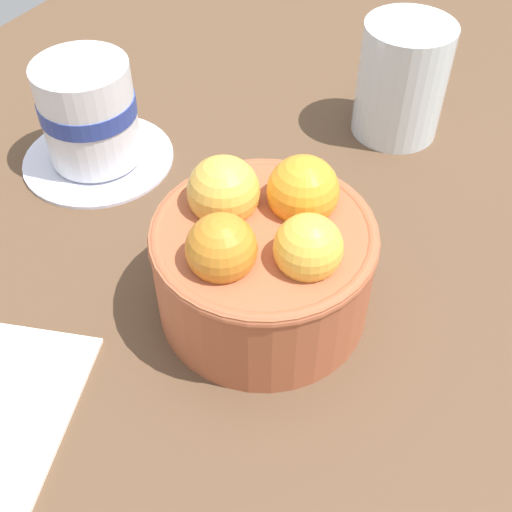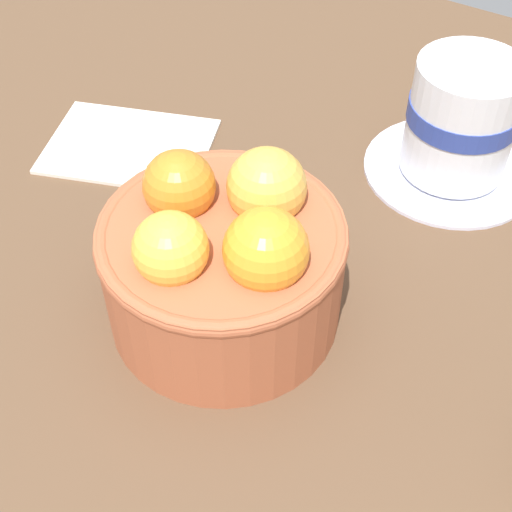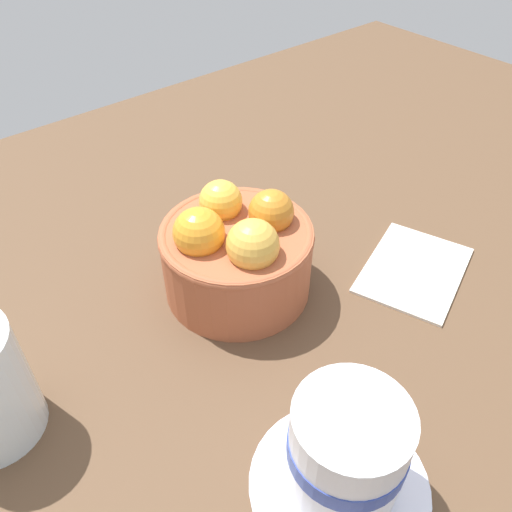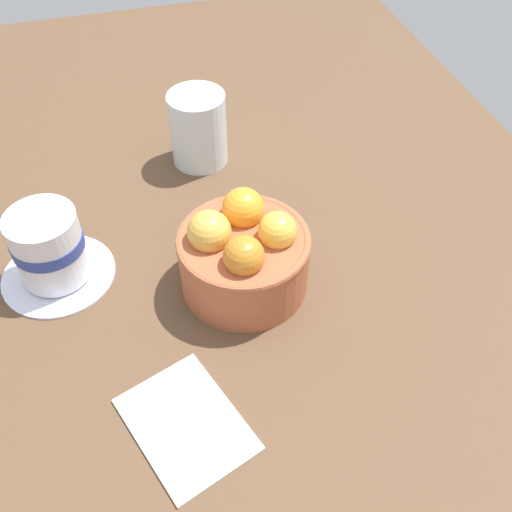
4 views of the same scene
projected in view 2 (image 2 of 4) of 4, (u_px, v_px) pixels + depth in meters
The scene contains 4 objects.
ground_plane at pixel (226, 330), 47.05cm from camera, with size 147.25×89.80×3.85cm, color brown.
terracotta_bowl at pixel (224, 260), 42.23cm from camera, with size 14.25×14.25×10.46cm.
coffee_cup at pixel (460, 125), 51.80cm from camera, with size 12.75×12.75×9.03cm.
folded_napkin at pixel (129, 144), 56.61cm from camera, with size 12.42×9.10×0.60cm, color white.
Camera 2 is at (16.82, -23.45, 35.59)cm, focal length 51.41 mm.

